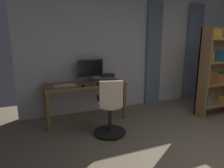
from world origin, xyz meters
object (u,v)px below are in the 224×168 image
object	(u,v)px
computer_monitor	(90,69)
computer_mouse	(91,84)
cell_phone_face_up	(83,86)
desk	(85,88)
bookshelf	(216,72)
computer_keyboard	(65,85)
office_chair	(110,110)
laptop	(107,79)
cell_phone_by_monitor	(98,84)

from	to	relation	value
computer_monitor	computer_mouse	bearing A→B (deg)	73.73
cell_phone_face_up	desk	bearing A→B (deg)	-104.62
bookshelf	cell_phone_face_up	bearing A→B (deg)	-11.68
cell_phone_face_up	computer_keyboard	bearing A→B (deg)	-18.01
office_chair	laptop	world-z (taller)	office_chair
computer_mouse	cell_phone_face_up	bearing A→B (deg)	8.70
office_chair	computer_mouse	world-z (taller)	office_chair
bookshelf	laptop	bearing A→B (deg)	-19.76
desk	cell_phone_face_up	size ratio (longest dim) A/B	11.07
desk	cell_phone_by_monitor	bearing A→B (deg)	139.99
bookshelf	cell_phone_by_monitor	bearing A→B (deg)	-13.66
computer_mouse	office_chair	bearing A→B (deg)	99.37
desk	computer_monitor	xyz separation A→B (m)	(-0.20, -0.21, 0.35)
computer_monitor	computer_keyboard	bearing A→B (deg)	24.17
desk	office_chair	xyz separation A→B (m)	(-0.19, 0.88, -0.19)
computer_keyboard	laptop	distance (m)	0.90
cell_phone_by_monitor	bookshelf	distance (m)	2.53
office_chair	cell_phone_by_monitor	xyz separation A→B (m)	(-0.03, -0.69, 0.29)
desk	computer_mouse	size ratio (longest dim) A/B	15.94
computer_mouse	cell_phone_face_up	xyz separation A→B (m)	(0.17, 0.03, -0.01)
office_chair	laptop	xyz separation A→B (m)	(-0.30, -0.88, 0.34)
laptop	cell_phone_face_up	bearing A→B (deg)	40.58
computer_monitor	bookshelf	distance (m)	2.67
desk	office_chair	size ratio (longest dim) A/B	1.60
office_chair	cell_phone_face_up	size ratio (longest dim) A/B	6.93
desk	computer_monitor	world-z (taller)	computer_monitor
computer_monitor	cell_phone_face_up	distance (m)	0.56
desk	cell_phone_face_up	world-z (taller)	cell_phone_face_up
desk	computer_keyboard	size ratio (longest dim) A/B	3.90
desk	cell_phone_by_monitor	size ratio (longest dim) A/B	11.07
computer_monitor	bookshelf	size ratio (longest dim) A/B	0.30
office_chair	cell_phone_face_up	world-z (taller)	office_chair
computer_mouse	computer_monitor	bearing A→B (deg)	-106.27
computer_mouse	cell_phone_by_monitor	bearing A→B (deg)	179.32
cell_phone_face_up	cell_phone_by_monitor	bearing A→B (deg)	-167.55
office_chair	computer_keyboard	bearing A→B (deg)	141.48
desk	computer_monitor	size ratio (longest dim) A/B	2.88
laptop	cell_phone_by_monitor	size ratio (longest dim) A/B	2.73
laptop	bookshelf	xyz separation A→B (m)	(-2.18, 0.78, 0.13)
cell_phone_face_up	bookshelf	world-z (taller)	bookshelf
computer_keyboard	cell_phone_by_monitor	distance (m)	0.64
bookshelf	desk	bearing A→B (deg)	-16.34
computer_keyboard	desk	bearing A→B (deg)	-171.53
bookshelf	computer_monitor	bearing A→B (deg)	-21.81
computer_mouse	cell_phone_face_up	distance (m)	0.17
office_chair	cell_phone_by_monitor	distance (m)	0.75
computer_keyboard	computer_mouse	xyz separation A→B (m)	(-0.48, 0.13, 0.01)
computer_monitor	office_chair	bearing A→B (deg)	89.98
cell_phone_by_monitor	cell_phone_face_up	bearing A→B (deg)	18.80
laptop	bookshelf	world-z (taller)	bookshelf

